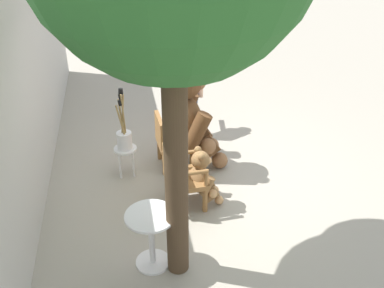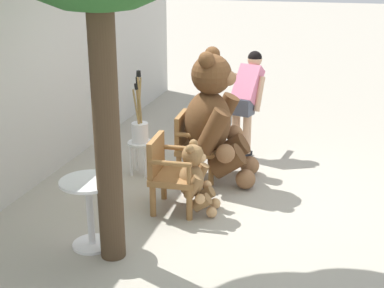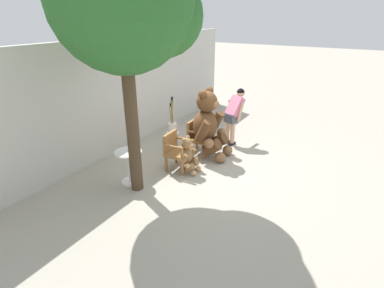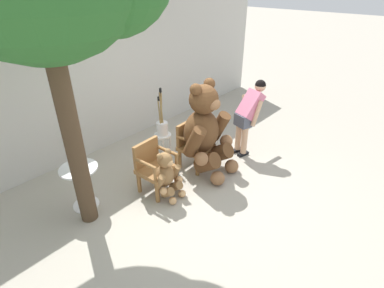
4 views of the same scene
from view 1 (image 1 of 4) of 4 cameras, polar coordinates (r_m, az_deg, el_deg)
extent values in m
plane|color=#A8A091|center=(6.45, 1.95, -4.75)|extent=(60.00, 60.00, 0.00)
cube|color=beige|center=(5.77, -21.86, 4.48)|extent=(10.00, 0.16, 2.80)
cube|color=olive|center=(5.76, -0.83, -4.67)|extent=(0.59, 0.55, 0.07)
cylinder|color=olive|center=(5.75, 1.76, -7.46)|extent=(0.07, 0.07, 0.37)
cylinder|color=olive|center=(6.11, 0.62, -4.88)|extent=(0.07, 0.07, 0.37)
cylinder|color=olive|center=(5.68, -2.38, -8.08)|extent=(0.07, 0.07, 0.37)
cylinder|color=olive|center=(6.04, -3.26, -5.42)|extent=(0.07, 0.07, 0.37)
cube|color=olive|center=(5.58, -3.16, -2.93)|extent=(0.52, 0.09, 0.42)
cylinder|color=olive|center=(5.41, -0.26, -3.95)|extent=(0.08, 0.48, 0.06)
cylinder|color=olive|center=(5.52, 1.87, -4.60)|extent=(0.05, 0.05, 0.22)
cylinder|color=olive|center=(5.82, -1.40, -1.24)|extent=(0.08, 0.48, 0.06)
cylinder|color=olive|center=(5.92, 0.60, -1.89)|extent=(0.05, 0.05, 0.22)
cube|color=olive|center=(6.58, -2.28, 0.22)|extent=(0.59, 0.55, 0.07)
cylinder|color=olive|center=(6.54, -0.02, -2.21)|extent=(0.07, 0.07, 0.37)
cylinder|color=olive|center=(6.92, -0.94, -0.21)|extent=(0.07, 0.07, 0.37)
cylinder|color=olive|center=(6.47, -3.64, -2.69)|extent=(0.07, 0.07, 0.37)
cylinder|color=olive|center=(6.85, -4.36, -0.64)|extent=(0.07, 0.07, 0.37)
cube|color=olive|center=(6.42, -4.33, 1.85)|extent=(0.52, 0.09, 0.42)
cylinder|color=olive|center=(6.24, -1.85, 1.11)|extent=(0.09, 0.48, 0.06)
cylinder|color=olive|center=(6.33, 0.02, 0.47)|extent=(0.05, 0.05, 0.22)
cylinder|color=olive|center=(6.67, -2.77, 3.16)|extent=(0.09, 0.48, 0.06)
cylinder|color=olive|center=(6.76, -1.00, 2.54)|extent=(0.05, 0.05, 0.22)
ellipsoid|color=brown|center=(6.42, -1.29, 3.16)|extent=(0.73, 0.63, 0.80)
sphere|color=brown|center=(6.17, -0.99, 8.29)|extent=(0.51, 0.51, 0.51)
ellipsoid|color=#8C603D|center=(6.23, 0.97, 8.15)|extent=(0.25, 0.20, 0.19)
sphere|color=black|center=(6.22, 0.97, 8.25)|extent=(0.07, 0.07, 0.07)
sphere|color=brown|center=(5.91, -0.84, 9.52)|extent=(0.20, 0.20, 0.20)
sphere|color=brown|center=(6.26, -1.65, 10.73)|extent=(0.20, 0.20, 0.20)
cylinder|color=brown|center=(6.12, 0.71, 1.74)|extent=(0.25, 0.46, 0.60)
sphere|color=#8C603D|center=(6.28, 2.15, -0.31)|extent=(0.24, 0.24, 0.24)
cylinder|color=brown|center=(6.77, -0.89, 4.70)|extent=(0.25, 0.46, 0.60)
sphere|color=#8C603D|center=(6.94, 0.38, 2.92)|extent=(0.24, 0.24, 0.24)
cylinder|color=brown|center=(6.51, 1.69, -0.78)|extent=(0.32, 0.51, 0.47)
sphere|color=#8C603D|center=(6.67, 3.71, -2.18)|extent=(0.25, 0.25, 0.25)
cylinder|color=brown|center=(6.87, 0.75, 1.01)|extent=(0.32, 0.51, 0.47)
sphere|color=#8C603D|center=(7.05, 2.58, -0.18)|extent=(0.25, 0.25, 0.25)
ellipsoid|color=olive|center=(5.80, 0.93, -4.69)|extent=(0.36, 0.31, 0.39)
sphere|color=olive|center=(5.63, 1.15, -2.15)|extent=(0.25, 0.25, 0.25)
ellipsoid|color=tan|center=(5.67, 2.18, -2.17)|extent=(0.12, 0.10, 0.09)
sphere|color=black|center=(5.66, 2.18, -2.12)|extent=(0.04, 0.04, 0.04)
sphere|color=olive|center=(5.50, 1.27, -1.75)|extent=(0.10, 0.10, 0.10)
sphere|color=olive|center=(5.65, 0.79, -0.77)|extent=(0.10, 0.10, 0.10)
cylinder|color=olive|center=(5.67, 2.04, -5.64)|extent=(0.12, 0.22, 0.30)
sphere|color=tan|center=(5.76, 2.80, -6.63)|extent=(0.12, 0.12, 0.12)
cylinder|color=olive|center=(5.96, 1.10, -3.61)|extent=(0.12, 0.22, 0.30)
sphere|color=tan|center=(6.06, 1.78, -4.49)|extent=(0.12, 0.12, 0.12)
cylinder|color=olive|center=(5.87, 2.54, -6.76)|extent=(0.16, 0.25, 0.23)
sphere|color=tan|center=(5.96, 3.64, -7.45)|extent=(0.12, 0.12, 0.12)
cylinder|color=olive|center=(6.04, 1.99, -5.59)|extent=(0.16, 0.25, 0.23)
sphere|color=tan|center=(6.13, 3.02, -6.17)|extent=(0.12, 0.12, 0.12)
cube|color=black|center=(7.62, 0.28, 1.55)|extent=(0.26, 0.15, 0.06)
cylinder|color=tan|center=(7.42, 0.29, 4.52)|extent=(0.12, 0.12, 0.82)
cube|color=black|center=(7.64, -1.06, 1.61)|extent=(0.26, 0.15, 0.06)
cylinder|color=tan|center=(7.43, -1.09, 4.58)|extent=(0.12, 0.12, 0.82)
cube|color=#4C5160|center=(7.31, -0.41, 6.53)|extent=(0.29, 0.35, 0.24)
cube|color=pink|center=(7.34, -0.29, 9.09)|extent=(0.55, 0.44, 0.56)
sphere|color=tan|center=(7.42, -0.14, 12.00)|extent=(0.21, 0.21, 0.21)
sphere|color=black|center=(7.42, -0.14, 12.15)|extent=(0.21, 0.21, 0.21)
cylinder|color=tan|center=(7.57, -1.56, 10.18)|extent=(0.57, 0.23, 0.19)
cylinder|color=tan|center=(7.37, 1.20, 8.17)|extent=(0.25, 0.14, 0.50)
cylinder|color=white|center=(6.41, -8.89, -0.64)|extent=(0.34, 0.34, 0.03)
cylinder|color=white|center=(6.61, -9.63, -1.99)|extent=(0.04, 0.04, 0.43)
cylinder|color=white|center=(6.45, -9.57, -2.92)|extent=(0.04, 0.04, 0.43)
cylinder|color=white|center=(6.61, -7.92, -1.83)|extent=(0.04, 0.04, 0.43)
cylinder|color=white|center=(6.45, -7.81, -2.76)|extent=(0.04, 0.04, 0.43)
cylinder|color=white|center=(6.34, -8.99, 0.48)|extent=(0.22, 0.22, 0.26)
cylinder|color=#997A47|center=(6.17, -9.25, 3.25)|extent=(0.06, 0.10, 0.79)
cylinder|color=black|center=(5.99, -9.59, 6.96)|extent=(0.05, 0.05, 0.09)
cylinder|color=#997A47|center=(6.18, -9.28, 2.87)|extent=(0.08, 0.08, 0.71)
cylinder|color=black|center=(6.01, -9.59, 6.20)|extent=(0.05, 0.05, 0.09)
cylinder|color=#997A47|center=(6.18, -9.35, 2.44)|extent=(0.08, 0.14, 0.63)
cylinder|color=black|center=(6.02, -9.63, 5.43)|extent=(0.05, 0.06, 0.09)
cylinder|color=#997A47|center=(6.16, -9.07, 3.23)|extent=(0.06, 0.05, 0.80)
cylinder|color=black|center=(5.98, -9.41, 6.97)|extent=(0.05, 0.05, 0.08)
cylinder|color=white|center=(4.71, -5.62, -9.52)|extent=(0.56, 0.56, 0.03)
cylinder|color=white|center=(4.95, -5.40, -12.72)|extent=(0.07, 0.07, 0.69)
cylinder|color=white|center=(5.18, -5.22, -15.38)|extent=(0.40, 0.40, 0.03)
cylinder|color=#473523|center=(4.21, -2.15, -2.57)|extent=(0.24, 0.24, 2.85)
camera|label=2|loc=(2.74, 83.88, -20.20)|focal=50.00mm
camera|label=3|loc=(4.21, 83.70, -3.00)|focal=28.00mm
camera|label=4|loc=(4.38, 53.87, 11.58)|focal=28.00mm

